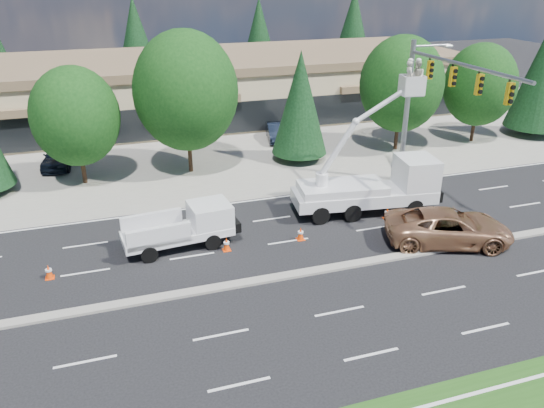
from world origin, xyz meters
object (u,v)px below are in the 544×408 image
object	(u,v)px
utility_pickup	(185,230)
bucket_truck	(377,182)
signal_mast	(429,96)
minivan	(449,227)

from	to	relation	value
utility_pickup	bucket_truck	world-z (taller)	bucket_truck
signal_mast	bucket_truck	world-z (taller)	signal_mast
signal_mast	utility_pickup	xyz separation A→B (m)	(-15.11, -2.64, -5.20)
signal_mast	minivan	size ratio (longest dim) A/B	1.60
bucket_truck	utility_pickup	bearing A→B (deg)	-168.17
signal_mast	minivan	bearing A→B (deg)	-109.52
minivan	utility_pickup	bearing A→B (deg)	92.99
signal_mast	bucket_truck	bearing A→B (deg)	-155.69
signal_mast	minivan	world-z (taller)	signal_mast
signal_mast	utility_pickup	distance (m)	16.19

